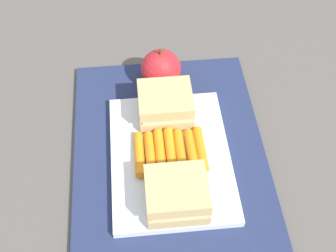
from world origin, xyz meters
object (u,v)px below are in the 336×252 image
sandwich_half_left (177,194)px  carrot_sticks_bundle (170,152)px  apple (158,70)px  food_tray (171,157)px  sandwich_half_right (165,104)px

sandwich_half_left → carrot_sticks_bundle: size_ratio=0.79×
sandwich_half_left → apple: size_ratio=1.04×
food_tray → sandwich_half_left: size_ratio=2.88×
sandwich_half_right → carrot_sticks_bundle: size_ratio=0.79×
food_tray → sandwich_half_right: bearing=0.0°
sandwich_half_left → carrot_sticks_bundle: sandwich_half_left is taller
food_tray → apple: apple is taller
sandwich_half_right → carrot_sticks_bundle: bearing=179.8°
food_tray → carrot_sticks_bundle: 0.01m
sandwich_half_left → food_tray: bearing=0.0°
food_tray → sandwich_half_right: size_ratio=2.88×
sandwich_half_left → carrot_sticks_bundle: 0.08m
sandwich_half_right → apple: 0.08m
sandwich_half_right → apple: (0.08, 0.00, -0.00)m
sandwich_half_right → carrot_sticks_bundle: 0.08m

